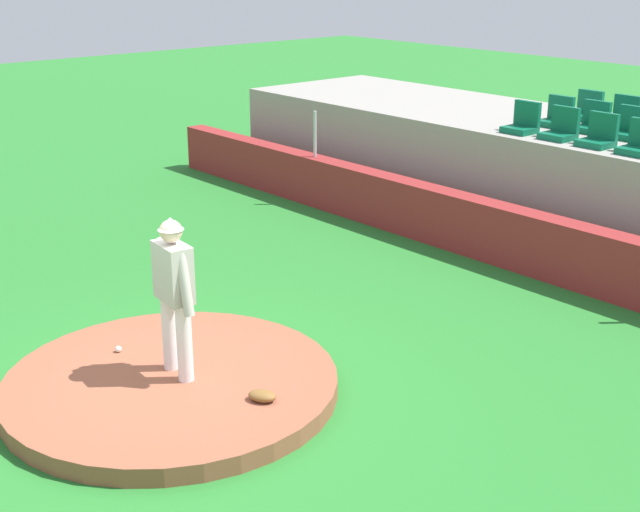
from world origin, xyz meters
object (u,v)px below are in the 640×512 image
pitcher (174,285)px  fielding_glove (262,396)px  stadium_chair_2 (599,136)px  stadium_chair_6 (629,128)px  stadium_chair_3 (640,143)px  stadium_chair_0 (523,123)px  stadium_chair_9 (623,116)px  baseball (118,349)px  stadium_chair_1 (561,129)px  stadium_chair_4 (557,117)px  stadium_chair_8 (586,111)px  stadium_chair_5 (593,122)px

pitcher → fielding_glove: bearing=22.0°
stadium_chair_2 → stadium_chair_6: (-0.02, 0.88, 0.00)m
fielding_glove → stadium_chair_6: 8.11m
fielding_glove → stadium_chair_6: size_ratio=0.60×
stadium_chair_2 → stadium_chair_3: bearing=178.3°
stadium_chair_0 → pitcher: bearing=98.3°
stadium_chair_0 → stadium_chair_9: 1.93m
baseball → stadium_chair_3: (1.97, 7.54, 1.68)m
stadium_chair_1 → stadium_chair_4: bearing=-51.7°
stadium_chair_3 → stadium_chair_8: size_ratio=1.00×
pitcher → baseball: pitcher is taller
fielding_glove → stadium_chair_0: (-2.14, 7.01, 1.66)m
pitcher → stadium_chair_1: size_ratio=3.57×
baseball → stadium_chair_1: 7.79m
stadium_chair_1 → pitcher: bearing=92.7°
stadium_chair_3 → stadium_chair_9: same height
stadium_chair_2 → baseball: bearing=80.4°
baseball → stadium_chair_8: bearing=90.7°
stadium_chair_9 → stadium_chair_4: bearing=51.6°
stadium_chair_5 → stadium_chair_8: 1.14m
fielding_glove → stadium_chair_6: bearing=66.1°
baseball → stadium_chair_0: size_ratio=0.15×
stadium_chair_4 → stadium_chair_1: bearing=128.3°
baseball → stadium_chair_5: (0.58, 8.46, 1.68)m
fielding_glove → stadium_chair_9: 9.06m
pitcher → stadium_chair_5: 8.27m
stadium_chair_1 → stadium_chair_2: 0.69m
stadium_chair_6 → stadium_chair_4: bearing=-0.3°
stadium_chair_9 → pitcher: bearing=92.1°
fielding_glove → stadium_chair_3: (-0.04, 6.99, 1.66)m
pitcher → stadium_chair_9: 9.15m
fielding_glove → pitcher: bearing=167.1°
stadium_chair_2 → stadium_chair_5: size_ratio=1.00×
baseball → stadium_chair_3: stadium_chair_3 is taller
pitcher → stadium_chair_3: stadium_chair_3 is taller
stadium_chair_4 → stadium_chair_9: (0.71, 0.89, 0.00)m
stadium_chair_4 → stadium_chair_5: same height
stadium_chair_3 → stadium_chair_9: bearing=-52.8°
stadium_chair_6 → stadium_chair_9: (-0.65, 0.90, 0.00)m
stadium_chair_5 → stadium_chair_8: bearing=-51.8°
stadium_chair_8 → stadium_chair_9: (0.72, -0.01, 0.00)m
stadium_chair_0 → stadium_chair_8: 1.80m
stadium_chair_6 → stadium_chair_8: 1.65m
stadium_chair_5 → stadium_chair_6: same height
baseball → stadium_chair_8: (-0.12, 9.36, 1.68)m
stadium_chair_6 → stadium_chair_0: bearing=32.7°
stadium_chair_2 → stadium_chair_0: bearing=0.2°
stadium_chair_4 → stadium_chair_8: (-0.02, 0.90, 0.00)m
stadium_chair_2 → stadium_chair_5: (-0.69, 0.90, 0.00)m
stadium_chair_0 → stadium_chair_4: bearing=-91.9°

